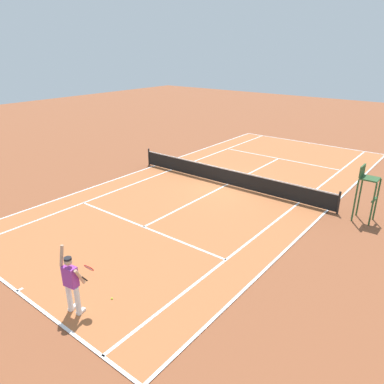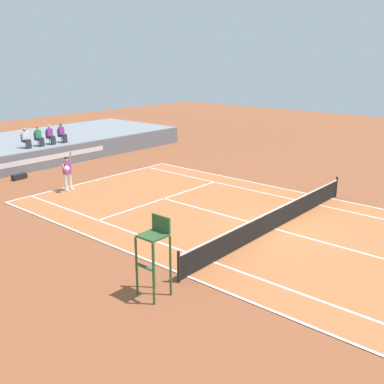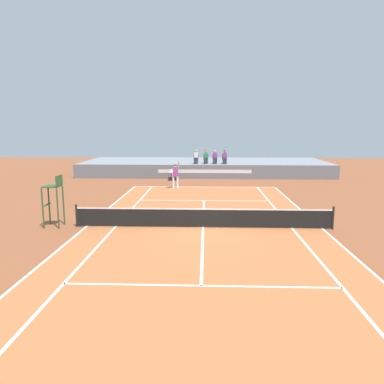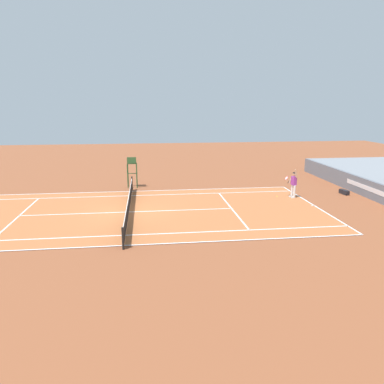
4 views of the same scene
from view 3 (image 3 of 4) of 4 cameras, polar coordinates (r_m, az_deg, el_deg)
ground_plane at (r=17.23m, az=1.72°, el=-5.58°), size 80.00×80.00×0.00m
court at (r=17.23m, az=1.73°, el=-5.55°), size 11.08×23.88×0.03m
net at (r=17.10m, az=1.73°, el=-3.90°), size 11.98×0.10×1.07m
barrier_wall at (r=33.42m, az=1.97°, el=3.12°), size 24.08×0.25×1.27m
bleacher_platform at (r=37.71m, az=2.00°, el=3.91°), size 24.08×8.39×1.27m
spectator_seated_0 at (r=34.47m, az=0.63°, el=5.42°), size 0.44×0.60×1.27m
spectator_seated_1 at (r=34.46m, az=2.15°, el=5.41°), size 0.44×0.60×1.27m
spectator_seated_2 at (r=34.47m, az=3.57°, el=5.40°), size 0.44×0.60×1.27m
spectator_seated_3 at (r=34.50m, az=5.07°, el=5.38°), size 0.44×0.60×1.27m
tennis_player at (r=28.24m, az=-2.60°, el=2.59°), size 0.75×0.71×2.08m
tennis_ball at (r=27.44m, az=-3.54°, el=0.34°), size 0.07×0.07×0.07m
umpire_chair at (r=18.30m, az=-20.58°, el=-0.31°), size 0.77×0.77×2.44m
equipment_bag at (r=32.50m, az=-2.91°, el=2.08°), size 0.93×0.41×0.32m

